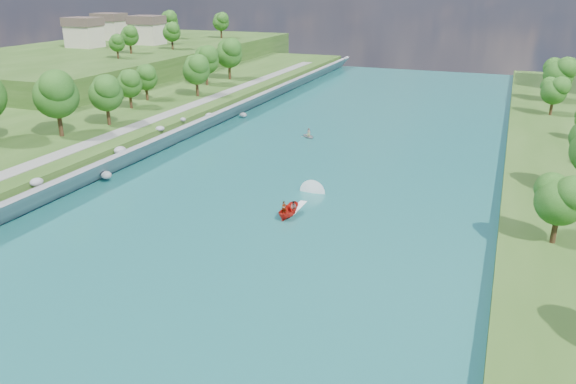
% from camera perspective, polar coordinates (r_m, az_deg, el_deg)
% --- Properties ---
extents(ground, '(260.00, 260.00, 0.00)m').
position_cam_1_polar(ground, '(60.18, -7.21, -6.06)').
color(ground, '#2D5119').
rests_on(ground, ground).
extents(river_water, '(55.00, 240.00, 0.10)m').
position_cam_1_polar(river_water, '(76.80, -0.15, 0.17)').
color(river_water, '#185C57').
rests_on(river_water, ground).
extents(berm_west, '(45.00, 240.00, 3.50)m').
position_cam_1_polar(berm_west, '(104.68, -26.61, 4.50)').
color(berm_west, '#2D5119').
rests_on(berm_west, ground).
extents(ridge_west, '(60.00, 120.00, 9.00)m').
position_cam_1_polar(ridge_west, '(180.35, -16.37, 12.62)').
color(ridge_west, '#2D5119').
rests_on(ridge_west, ground).
extents(riprap_bank, '(4.66, 236.00, 4.22)m').
position_cam_1_polar(riprap_bank, '(87.91, -16.29, 3.20)').
color(riprap_bank, slate).
rests_on(riprap_bank, ground).
extents(riverside_path, '(3.00, 200.00, 0.10)m').
position_cam_1_polar(riverside_path, '(92.20, -19.36, 4.77)').
color(riverside_path, gray).
rests_on(riverside_path, berm_west).
extents(ridge_houses, '(29.50, 29.50, 8.40)m').
position_cam_1_polar(ridge_houses, '(187.18, -17.26, 15.52)').
color(ridge_houses, beige).
rests_on(ridge_houses, ridge_west).
extents(trees_ridge, '(24.10, 63.08, 10.74)m').
position_cam_1_polar(trees_ridge, '(182.68, -11.80, 16.00)').
color(trees_ridge, '#164312').
rests_on(trees_ridge, ridge_west).
extents(motorboat, '(3.60, 18.89, 2.06)m').
position_cam_1_polar(motorboat, '(69.27, 0.53, -1.53)').
color(motorboat, red).
rests_on(motorboat, river_water).
extents(raft, '(3.70, 3.68, 1.73)m').
position_cam_1_polar(raft, '(103.18, 2.11, 5.75)').
color(raft, '#919299').
rests_on(raft, river_water).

